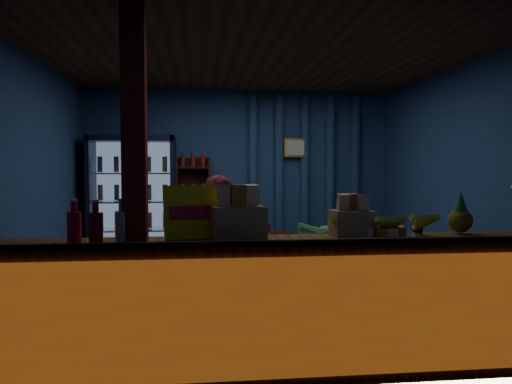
# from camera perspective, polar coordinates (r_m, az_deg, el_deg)

# --- Properties ---
(ground) EXTENTS (4.60, 4.60, 0.00)m
(ground) POSITION_cam_1_polar(r_m,az_deg,el_deg) (5.61, -0.01, -12.25)
(ground) COLOR #515154
(ground) RESTS_ON ground
(room_walls) EXTENTS (4.60, 4.60, 4.60)m
(room_walls) POSITION_cam_1_polar(r_m,az_deg,el_deg) (5.41, -0.01, 3.99)
(room_walls) COLOR navy
(room_walls) RESTS_ON ground
(counter) EXTENTS (4.40, 0.57, 0.99)m
(counter) POSITION_cam_1_polar(r_m,az_deg,el_deg) (3.66, 3.46, -12.84)
(counter) COLOR brown
(counter) RESTS_ON ground
(support_post) EXTENTS (0.16, 0.16, 2.60)m
(support_post) POSITION_cam_1_polar(r_m,az_deg,el_deg) (3.51, -13.65, 0.05)
(support_post) COLOR maroon
(support_post) RESTS_ON ground
(beverage_cooler) EXTENTS (1.20, 0.62, 1.90)m
(beverage_cooler) POSITION_cam_1_polar(r_m,az_deg,el_deg) (7.38, -13.80, -1.30)
(beverage_cooler) COLOR black
(beverage_cooler) RESTS_ON ground
(bottle_shelf) EXTENTS (0.50, 0.28, 1.60)m
(bottle_shelf) POSITION_cam_1_polar(r_m,az_deg,el_deg) (7.47, -7.16, -2.25)
(bottle_shelf) COLOR #391B12
(bottle_shelf) RESTS_ON ground
(curtain_folds) EXTENTS (1.74, 0.14, 2.50)m
(curtain_folds) POSITION_cam_1_polar(r_m,az_deg,el_deg) (7.69, 5.59, 1.68)
(curtain_folds) COLOR navy
(curtain_folds) RESTS_ON room_walls
(framed_picture) EXTENTS (0.36, 0.04, 0.28)m
(framed_picture) POSITION_cam_1_polar(r_m,az_deg,el_deg) (7.62, 4.57, 5.05)
(framed_picture) COLOR yellow
(framed_picture) RESTS_ON room_walls
(shopkeeper) EXTENTS (0.54, 0.38, 1.40)m
(shopkeeper) POSITION_cam_1_polar(r_m,az_deg,el_deg) (4.04, -3.98, -8.07)
(shopkeeper) COLOR maroon
(shopkeeper) RESTS_ON ground
(green_chair) EXTENTS (0.85, 0.86, 0.68)m
(green_chair) POSITION_cam_1_polar(r_m,az_deg,el_deg) (7.16, 8.51, -6.18)
(green_chair) COLOR #5FBF67
(green_chair) RESTS_ON ground
(side_table) EXTENTS (0.73, 0.62, 0.67)m
(side_table) POSITION_cam_1_polar(r_m,az_deg,el_deg) (6.99, 1.19, -6.82)
(side_table) COLOR #391B12
(side_table) RESTS_ON ground
(yellow_sign) EXTENTS (0.49, 0.19, 0.38)m
(yellow_sign) POSITION_cam_1_polar(r_m,az_deg,el_deg) (3.62, -6.72, -2.29)
(yellow_sign) COLOR yellow
(yellow_sign) RESTS_ON counter
(soda_bottles) EXTENTS (0.41, 0.17, 0.30)m
(soda_bottles) POSITION_cam_1_polar(r_m,az_deg,el_deg) (3.50, -17.67, -3.74)
(soda_bottles) COLOR red
(soda_bottles) RESTS_ON counter
(snack_box_left) EXTENTS (0.41, 0.35, 0.39)m
(snack_box_left) POSITION_cam_1_polar(r_m,az_deg,el_deg) (3.58, -2.15, -3.21)
(snack_box_left) COLOR #9E714C
(snack_box_left) RESTS_ON counter
(snack_box_centre) EXTENTS (0.30, 0.25, 0.32)m
(snack_box_centre) POSITION_cam_1_polar(r_m,az_deg,el_deg) (3.79, 10.93, -3.31)
(snack_box_centre) COLOR #9E714C
(snack_box_centre) RESTS_ON counter
(pastry_tray) EXTENTS (0.49, 0.49, 0.08)m
(pastry_tray) POSITION_cam_1_polar(r_m,az_deg,el_deg) (3.80, 14.76, -4.63)
(pastry_tray) COLOR silver
(pastry_tray) RESTS_ON counter
(banana_bunches) EXTENTS (0.87, 0.32, 0.19)m
(banana_bunches) POSITION_cam_1_polar(r_m,az_deg,el_deg) (3.83, 14.35, -3.55)
(banana_bunches) COLOR yellow
(banana_bunches) RESTS_ON counter
(pineapple) EXTENTS (0.18, 0.18, 0.32)m
(pineapple) POSITION_cam_1_polar(r_m,az_deg,el_deg) (4.16, 22.33, -2.66)
(pineapple) COLOR olive
(pineapple) RESTS_ON counter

